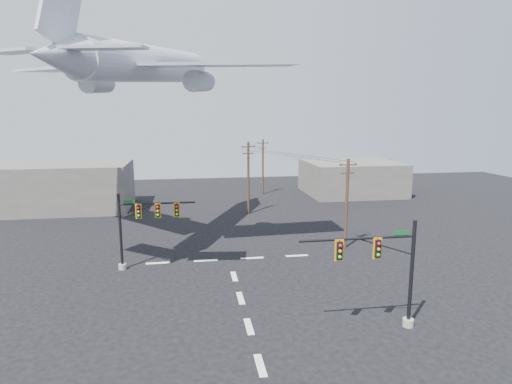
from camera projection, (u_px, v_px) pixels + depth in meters
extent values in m
plane|color=black|center=(249.00, 327.00, 25.18)|extent=(120.00, 120.00, 0.00)
cube|color=silver|center=(260.00, 365.00, 21.29)|extent=(0.40, 2.00, 0.01)
cube|color=silver|center=(249.00, 326.00, 25.17)|extent=(0.40, 2.00, 0.01)
cube|color=silver|center=(241.00, 298.00, 29.06)|extent=(0.40, 2.00, 0.01)
cube|color=silver|center=(234.00, 276.00, 32.94)|extent=(0.40, 2.00, 0.01)
cube|color=silver|center=(158.00, 263.00, 35.89)|extent=(2.00, 0.40, 0.01)
cube|color=silver|center=(206.00, 260.00, 36.52)|extent=(2.00, 0.40, 0.01)
cube|color=silver|center=(252.00, 258.00, 37.14)|extent=(2.00, 0.40, 0.01)
cube|color=silver|center=(297.00, 256.00, 37.76)|extent=(2.00, 0.40, 0.01)
cylinder|color=gray|center=(408.00, 323.00, 25.19)|extent=(0.65, 0.65, 0.46)
cylinder|color=black|center=(411.00, 274.00, 24.65)|extent=(0.22, 0.22, 6.45)
cylinder|color=black|center=(358.00, 239.00, 23.71)|extent=(6.72, 0.15, 0.15)
cylinder|color=black|center=(386.00, 247.00, 24.08)|extent=(3.54, 0.07, 0.07)
cube|color=black|center=(377.00, 248.00, 23.86)|extent=(0.31, 0.28, 1.01)
cube|color=orange|center=(377.00, 248.00, 23.88)|extent=(0.51, 0.04, 1.24)
sphere|color=red|center=(379.00, 244.00, 23.65)|extent=(0.18, 0.18, 0.18)
sphere|color=orange|center=(379.00, 249.00, 23.71)|extent=(0.18, 0.18, 0.18)
sphere|color=#0DD226|center=(378.00, 255.00, 23.76)|extent=(0.18, 0.18, 0.18)
cube|color=black|center=(339.00, 250.00, 23.51)|extent=(0.31, 0.28, 1.01)
cube|color=orange|center=(339.00, 250.00, 23.53)|extent=(0.51, 0.04, 1.24)
sphere|color=red|center=(340.00, 246.00, 23.30)|extent=(0.18, 0.18, 0.18)
sphere|color=orange|center=(340.00, 251.00, 23.36)|extent=(0.18, 0.18, 0.18)
sphere|color=#0DD226|center=(340.00, 257.00, 23.42)|extent=(0.18, 0.18, 0.18)
cube|color=#0C581A|center=(401.00, 233.00, 24.01)|extent=(0.88, 0.04, 0.24)
cylinder|color=gray|center=(123.00, 267.00, 34.45)|extent=(0.62, 0.62, 0.44)
cylinder|color=black|center=(120.00, 232.00, 33.93)|extent=(0.21, 0.21, 6.22)
cylinder|color=black|center=(158.00, 203.00, 34.00)|extent=(5.95, 0.14, 0.14)
cylinder|color=black|center=(139.00, 211.00, 33.86)|extent=(3.16, 0.07, 0.07)
cube|color=black|center=(139.00, 211.00, 33.74)|extent=(0.30, 0.27, 0.98)
cube|color=orange|center=(139.00, 211.00, 33.75)|extent=(0.49, 0.04, 1.20)
sphere|color=red|center=(138.00, 208.00, 33.53)|extent=(0.18, 0.18, 0.18)
sphere|color=orange|center=(138.00, 212.00, 33.59)|extent=(0.18, 0.18, 0.18)
sphere|color=#0DD226|center=(139.00, 216.00, 33.65)|extent=(0.18, 0.18, 0.18)
cube|color=black|center=(158.00, 211.00, 33.97)|extent=(0.30, 0.27, 0.98)
cube|color=orange|center=(158.00, 211.00, 33.99)|extent=(0.49, 0.04, 1.20)
sphere|color=red|center=(157.00, 207.00, 33.77)|extent=(0.18, 0.18, 0.18)
sphere|color=orange|center=(158.00, 211.00, 33.82)|extent=(0.18, 0.18, 0.18)
sphere|color=#0DD226|center=(158.00, 215.00, 33.88)|extent=(0.18, 0.18, 0.18)
cube|color=black|center=(177.00, 210.00, 34.20)|extent=(0.30, 0.27, 0.98)
cube|color=orange|center=(177.00, 210.00, 34.22)|extent=(0.49, 0.04, 1.20)
sphere|color=red|center=(177.00, 207.00, 34.00)|extent=(0.18, 0.18, 0.18)
sphere|color=orange|center=(177.00, 210.00, 34.05)|extent=(0.18, 0.18, 0.18)
sphere|color=#0DD226|center=(177.00, 214.00, 34.11)|extent=(0.18, 0.18, 0.18)
cube|color=#0C581A|center=(129.00, 202.00, 33.57)|extent=(0.84, 0.04, 0.23)
cylinder|color=#4B2E20|center=(347.00, 204.00, 39.32)|extent=(0.28, 0.28, 8.36)
cube|color=#4B2E20|center=(348.00, 165.00, 38.67)|extent=(1.68, 0.20, 0.11)
cube|color=#4B2E20|center=(348.00, 173.00, 38.80)|extent=(1.30, 0.18, 0.11)
cylinder|color=black|center=(340.00, 164.00, 38.50)|extent=(0.09, 0.09, 0.11)
cylinder|color=black|center=(348.00, 164.00, 38.65)|extent=(0.09, 0.09, 0.11)
cylinder|color=black|center=(356.00, 164.00, 38.81)|extent=(0.09, 0.09, 0.11)
cylinder|color=#4B2E20|center=(248.00, 178.00, 52.96)|extent=(0.30, 0.30, 8.99)
cube|color=#4B2E20|center=(248.00, 147.00, 52.26)|extent=(1.80, 0.50, 0.12)
cube|color=#4B2E20|center=(248.00, 153.00, 52.41)|extent=(1.41, 0.42, 0.12)
cylinder|color=black|center=(242.00, 146.00, 51.95)|extent=(0.10, 0.10, 0.12)
cylinder|color=black|center=(248.00, 146.00, 52.24)|extent=(0.10, 0.10, 0.12)
cylinder|color=black|center=(254.00, 146.00, 52.53)|extent=(0.10, 0.10, 0.12)
cylinder|color=#4B2E20|center=(263.00, 167.00, 66.26)|extent=(0.29, 0.29, 8.53)
cube|color=#4B2E20|center=(263.00, 143.00, 65.60)|extent=(1.74, 0.34, 0.12)
cube|color=#4B2E20|center=(263.00, 148.00, 65.74)|extent=(1.36, 0.29, 0.12)
cylinder|color=black|center=(258.00, 143.00, 65.37)|extent=(0.10, 0.10, 0.12)
cylinder|color=black|center=(263.00, 142.00, 65.58)|extent=(0.10, 0.10, 0.12)
cylinder|color=black|center=(268.00, 142.00, 65.80)|extent=(0.10, 0.10, 0.12)
cylinder|color=black|center=(284.00, 155.00, 45.35)|extent=(7.07, 15.23, 0.03)
cylinder|color=black|center=(251.00, 145.00, 58.82)|extent=(4.18, 13.00, 0.03)
cylinder|color=black|center=(298.00, 155.00, 45.59)|extent=(6.94, 15.23, 0.03)
cylinder|color=black|center=(262.00, 145.00, 59.06)|extent=(4.12, 13.00, 0.03)
cylinder|color=silver|center=(148.00, 64.00, 37.94)|extent=(10.73, 19.82, 4.53)
cone|color=silver|center=(198.00, 68.00, 49.44)|extent=(4.73, 5.52, 3.47)
cone|color=silver|center=(55.00, 56.00, 26.43)|extent=(4.43, 5.37, 3.15)
cube|color=silver|center=(69.00, 69.00, 38.35)|extent=(11.98, 12.55, 0.55)
cube|color=silver|center=(219.00, 65.00, 35.05)|extent=(13.06, 4.97, 0.55)
cylinder|color=silver|center=(97.00, 83.00, 38.95)|extent=(2.92, 3.72, 2.00)
cylinder|color=silver|center=(199.00, 81.00, 36.65)|extent=(2.92, 3.72, 2.00)
cube|color=silver|center=(61.00, 7.00, 26.75)|extent=(2.07, 4.47, 5.77)
cube|color=silver|center=(18.00, 51.00, 27.59)|extent=(5.26, 4.77, 0.33)
cube|color=silver|center=(105.00, 48.00, 26.12)|extent=(5.21, 2.84, 0.33)
cube|color=#68655C|center=(58.00, 187.00, 55.51)|extent=(18.00, 10.00, 6.00)
cube|color=#68655C|center=(351.00, 178.00, 67.01)|extent=(14.00, 12.00, 5.00)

